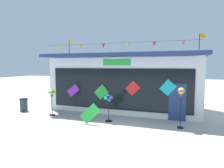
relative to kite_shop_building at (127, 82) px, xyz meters
The scene contains 7 objects.
ground_plane 5.70m from the kite_shop_building, 80.30° to the right, with size 80.00×80.00×0.00m, color #ADAAA5.
kite_shop_building is the anchor object (origin of this frame).
wind_spinner_far_left 5.03m from the kite_shop_building, 136.61° to the right, with size 0.34×0.34×1.56m.
wind_spinner_left 3.65m from the kite_shop_building, 89.45° to the right, with size 0.43×0.38×1.51m.
wind_spinner_center_left 5.01m from the kite_shop_building, 43.10° to the right, with size 0.32×0.32×1.95m.
trash_bin 6.97m from the kite_shop_building, 153.24° to the right, with size 0.52×0.52×0.84m.
display_kite_on_ground 4.51m from the kite_shop_building, 99.15° to the right, with size 0.55×0.03×0.99m, color green.
Camera 1 is at (2.95, -8.08, 2.97)m, focal length 32.61 mm.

